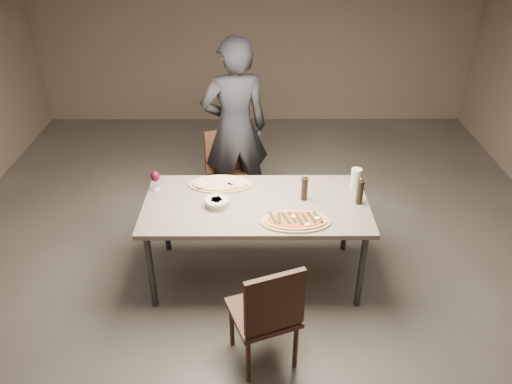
{
  "coord_description": "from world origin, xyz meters",
  "views": [
    {
      "loc": [
        -0.01,
        -3.37,
        2.89
      ],
      "look_at": [
        0.0,
        0.0,
        0.85
      ],
      "focal_mm": 35.0,
      "sensor_mm": 36.0,
      "label": 1
    }
  ],
  "objects_px": {
    "ham_pizza": "(220,184)",
    "bread_basket": "(217,202)",
    "dining_table": "(256,209)",
    "chair_near": "(268,312)",
    "chair_far": "(229,170)",
    "pepper_mill_left": "(304,188)",
    "carafe": "(356,179)",
    "zucchini_pizza": "(296,221)",
    "diner": "(235,129)"
  },
  "relations": [
    {
      "from": "ham_pizza",
      "to": "bread_basket",
      "type": "distance_m",
      "value": 0.33
    },
    {
      "from": "dining_table",
      "to": "chair_near",
      "type": "distance_m",
      "value": 0.98
    },
    {
      "from": "dining_table",
      "to": "chair_far",
      "type": "xyz_separation_m",
      "value": [
        -0.27,
        1.0,
        -0.19
      ]
    },
    {
      "from": "ham_pizza",
      "to": "pepper_mill_left",
      "type": "relative_size",
      "value": 2.43
    },
    {
      "from": "dining_table",
      "to": "carafe",
      "type": "bearing_deg",
      "value": 15.09
    },
    {
      "from": "zucchini_pizza",
      "to": "carafe",
      "type": "distance_m",
      "value": 0.74
    },
    {
      "from": "dining_table",
      "to": "chair_near",
      "type": "relative_size",
      "value": 2.01
    },
    {
      "from": "dining_table",
      "to": "pepper_mill_left",
      "type": "height_order",
      "value": "pepper_mill_left"
    },
    {
      "from": "zucchini_pizza",
      "to": "carafe",
      "type": "relative_size",
      "value": 2.91
    },
    {
      "from": "zucchini_pizza",
      "to": "ham_pizza",
      "type": "relative_size",
      "value": 0.99
    },
    {
      "from": "chair_far",
      "to": "chair_near",
      "type": "bearing_deg",
      "value": 77.37
    },
    {
      "from": "bread_basket",
      "to": "carafe",
      "type": "distance_m",
      "value": 1.17
    },
    {
      "from": "ham_pizza",
      "to": "chair_far",
      "type": "bearing_deg",
      "value": 83.3
    },
    {
      "from": "ham_pizza",
      "to": "carafe",
      "type": "distance_m",
      "value": 1.14
    },
    {
      "from": "bread_basket",
      "to": "chair_far",
      "type": "relative_size",
      "value": 0.21
    },
    {
      "from": "pepper_mill_left",
      "to": "zucchini_pizza",
      "type": "bearing_deg",
      "value": -105.31
    },
    {
      "from": "ham_pizza",
      "to": "chair_near",
      "type": "bearing_deg",
      "value": -77.04
    },
    {
      "from": "zucchini_pizza",
      "to": "carafe",
      "type": "height_order",
      "value": "carafe"
    },
    {
      "from": "bread_basket",
      "to": "chair_far",
      "type": "height_order",
      "value": "chair_far"
    },
    {
      "from": "pepper_mill_left",
      "to": "bread_basket",
      "type": "bearing_deg",
      "value": -171.96
    },
    {
      "from": "pepper_mill_left",
      "to": "carafe",
      "type": "height_order",
      "value": "pepper_mill_left"
    },
    {
      "from": "zucchini_pizza",
      "to": "chair_far",
      "type": "relative_size",
      "value": 0.59
    },
    {
      "from": "zucchini_pizza",
      "to": "bread_basket",
      "type": "height_order",
      "value": "bread_basket"
    },
    {
      "from": "ham_pizza",
      "to": "chair_far",
      "type": "xyz_separation_m",
      "value": [
        0.03,
        0.72,
        -0.26
      ]
    },
    {
      "from": "dining_table",
      "to": "chair_far",
      "type": "height_order",
      "value": "chair_far"
    },
    {
      "from": "pepper_mill_left",
      "to": "diner",
      "type": "xyz_separation_m",
      "value": [
        -0.59,
        1.04,
        0.05
      ]
    },
    {
      "from": "ham_pizza",
      "to": "carafe",
      "type": "xyz_separation_m",
      "value": [
        1.13,
        -0.06,
        0.08
      ]
    },
    {
      "from": "bread_basket",
      "to": "pepper_mill_left",
      "type": "height_order",
      "value": "pepper_mill_left"
    },
    {
      "from": "dining_table",
      "to": "diner",
      "type": "bearing_deg",
      "value": 100.44
    },
    {
      "from": "chair_far",
      "to": "zucchini_pizza",
      "type": "bearing_deg",
      "value": 91.27
    },
    {
      "from": "carafe",
      "to": "chair_far",
      "type": "distance_m",
      "value": 1.38
    },
    {
      "from": "ham_pizza",
      "to": "zucchini_pizza",
      "type": "bearing_deg",
      "value": -47.03
    },
    {
      "from": "bread_basket",
      "to": "chair_far",
      "type": "distance_m",
      "value": 1.08
    },
    {
      "from": "dining_table",
      "to": "pepper_mill_left",
      "type": "relative_size",
      "value": 8.15
    },
    {
      "from": "dining_table",
      "to": "chair_far",
      "type": "bearing_deg",
      "value": 105.01
    },
    {
      "from": "zucchini_pizza",
      "to": "chair_near",
      "type": "relative_size",
      "value": 0.59
    },
    {
      "from": "chair_far",
      "to": "diner",
      "type": "distance_m",
      "value": 0.42
    },
    {
      "from": "bread_basket",
      "to": "chair_far",
      "type": "xyz_separation_m",
      "value": [
        0.04,
        1.05,
        -0.29
      ]
    },
    {
      "from": "carafe",
      "to": "chair_far",
      "type": "bearing_deg",
      "value": 144.83
    },
    {
      "from": "pepper_mill_left",
      "to": "chair_near",
      "type": "bearing_deg",
      "value": -107.19
    },
    {
      "from": "dining_table",
      "to": "diner",
      "type": "xyz_separation_m",
      "value": [
        -0.2,
        1.09,
        0.21
      ]
    },
    {
      "from": "bread_basket",
      "to": "diner",
      "type": "height_order",
      "value": "diner"
    },
    {
      "from": "carafe",
      "to": "pepper_mill_left",
      "type": "bearing_deg",
      "value": -158.61
    },
    {
      "from": "pepper_mill_left",
      "to": "chair_near",
      "type": "height_order",
      "value": "pepper_mill_left"
    },
    {
      "from": "zucchini_pizza",
      "to": "carafe",
      "type": "xyz_separation_m",
      "value": [
        0.53,
        0.5,
        0.07
      ]
    },
    {
      "from": "pepper_mill_left",
      "to": "chair_far",
      "type": "bearing_deg",
      "value": 124.7
    },
    {
      "from": "bread_basket",
      "to": "pepper_mill_left",
      "type": "distance_m",
      "value": 0.71
    },
    {
      "from": "dining_table",
      "to": "diner",
      "type": "height_order",
      "value": "diner"
    },
    {
      "from": "zucchini_pizza",
      "to": "pepper_mill_left",
      "type": "bearing_deg",
      "value": 95.71
    },
    {
      "from": "zucchini_pizza",
      "to": "diner",
      "type": "bearing_deg",
      "value": 130.99
    }
  ]
}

